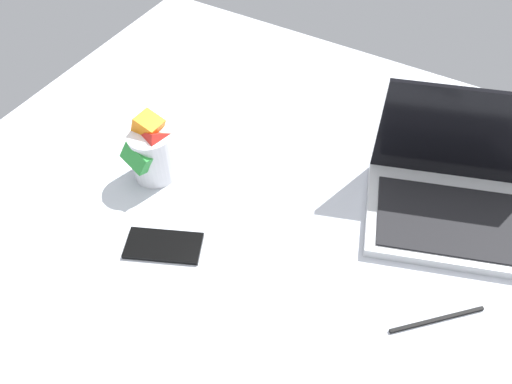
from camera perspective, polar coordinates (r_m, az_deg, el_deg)
bed_mattress at (r=98.94cm, az=10.57°, el=-14.37°), size 180.00×140.00×18.00cm
laptop at (r=104.74cm, az=21.55°, el=-0.27°), size 38.66×32.43×23.00cm
snack_cup at (r=104.87cm, az=-11.56°, el=4.37°), size 9.00×10.76×14.20cm
cell_phone at (r=96.57cm, az=-10.24°, el=-5.89°), size 15.55×11.88×0.80cm
charger_cable at (r=92.45cm, az=19.52°, el=-13.25°), size 12.62×12.27×0.60cm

